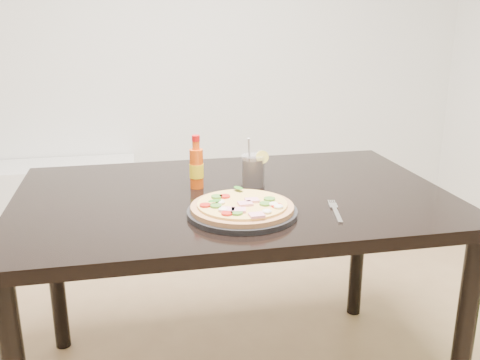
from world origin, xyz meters
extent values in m
plane|color=white|center=(0.00, 2.25, 1.30)|extent=(4.00, 0.00, 4.00)
cube|color=black|center=(0.20, 0.63, 0.73)|extent=(1.40, 0.90, 0.04)
cylinder|color=black|center=(0.84, 0.24, 0.35)|extent=(0.06, 0.06, 0.71)
cylinder|color=black|center=(-0.44, 1.02, 0.35)|extent=(0.06, 0.06, 0.71)
cylinder|color=black|center=(0.84, 1.02, 0.35)|extent=(0.06, 0.06, 0.71)
cylinder|color=black|center=(0.19, 0.42, 0.76)|extent=(0.32, 0.32, 0.02)
cylinder|color=tan|center=(0.19, 0.42, 0.77)|extent=(0.30, 0.30, 0.01)
cylinder|color=#F9E36C|center=(0.19, 0.42, 0.78)|extent=(0.26, 0.26, 0.01)
cube|color=pink|center=(0.22, 0.43, 0.79)|extent=(0.04, 0.03, 0.01)
cube|color=pink|center=(0.20, 0.41, 0.79)|extent=(0.04, 0.04, 0.01)
cube|color=pink|center=(0.14, 0.37, 0.79)|extent=(0.05, 0.05, 0.01)
cube|color=pink|center=(0.21, 0.31, 0.79)|extent=(0.04, 0.04, 0.01)
cube|color=pink|center=(0.17, 0.36, 0.79)|extent=(0.05, 0.04, 0.01)
cylinder|color=red|center=(0.15, 0.48, 0.79)|extent=(0.03, 0.03, 0.01)
cylinder|color=red|center=(0.28, 0.37, 0.79)|extent=(0.03, 0.03, 0.01)
cylinder|color=red|center=(0.08, 0.42, 0.79)|extent=(0.03, 0.03, 0.01)
cylinder|color=red|center=(0.13, 0.34, 0.79)|extent=(0.03, 0.03, 0.01)
cylinder|color=#447C29|center=(0.13, 0.49, 0.79)|extent=(0.03, 0.03, 0.01)
cylinder|color=#447C29|center=(0.28, 0.43, 0.79)|extent=(0.03, 0.03, 0.01)
cylinder|color=#447C29|center=(0.26, 0.39, 0.79)|extent=(0.03, 0.03, 0.01)
cylinder|color=#447C29|center=(0.16, 0.34, 0.79)|extent=(0.03, 0.03, 0.01)
cylinder|color=#447C29|center=(0.11, 0.41, 0.79)|extent=(0.03, 0.03, 0.01)
ellipsoid|color=white|center=(0.29, 0.36, 0.79)|extent=(0.03, 0.03, 0.01)
ellipsoid|color=white|center=(0.28, 0.38, 0.79)|extent=(0.03, 0.03, 0.01)
ellipsoid|color=white|center=(0.13, 0.37, 0.79)|extent=(0.03, 0.03, 0.01)
ellipsoid|color=white|center=(0.13, 0.43, 0.79)|extent=(0.03, 0.03, 0.01)
ellipsoid|color=white|center=(0.24, 0.33, 0.79)|extent=(0.03, 0.03, 0.01)
ellipsoid|color=#29701A|center=(0.11, 0.43, 0.80)|extent=(0.04, 0.03, 0.00)
ellipsoid|color=#29701A|center=(0.21, 0.54, 0.80)|extent=(0.04, 0.05, 0.00)
cylinder|color=#DF4E0D|center=(0.10, 0.71, 0.82)|extent=(0.06, 0.06, 0.13)
cylinder|color=yellow|center=(0.10, 0.71, 0.81)|extent=(0.05, 0.05, 0.05)
cylinder|color=#DF4E0D|center=(0.10, 0.71, 0.90)|extent=(0.02, 0.02, 0.03)
cylinder|color=red|center=(0.10, 0.71, 0.92)|extent=(0.03, 0.03, 0.02)
cylinder|color=black|center=(0.29, 0.69, 0.80)|extent=(0.07, 0.07, 0.09)
cylinder|color=silver|center=(0.29, 0.69, 0.80)|extent=(0.08, 0.08, 0.11)
cylinder|color=#F2E059|center=(0.31, 0.67, 0.85)|extent=(0.04, 0.01, 0.04)
cylinder|color=#B2B2B7|center=(0.28, 0.70, 0.83)|extent=(0.03, 0.06, 0.17)
cube|color=silver|center=(0.46, 0.36, 0.75)|extent=(0.04, 0.12, 0.00)
cube|color=silver|center=(0.48, 0.44, 0.75)|extent=(0.03, 0.04, 0.00)
cube|color=silver|center=(0.48, 0.47, 0.75)|extent=(0.01, 0.03, 0.00)
cube|color=silver|center=(0.48, 0.47, 0.75)|extent=(0.01, 0.03, 0.00)
cube|color=silver|center=(0.49, 0.47, 0.75)|extent=(0.01, 0.03, 0.00)
cube|color=silver|center=(0.50, 0.47, 0.75)|extent=(0.01, 0.03, 0.00)
cube|color=white|center=(-0.80, 2.07, 0.25)|extent=(1.40, 0.34, 0.50)
camera|label=1|loc=(-0.11, -1.00, 1.30)|focal=40.00mm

